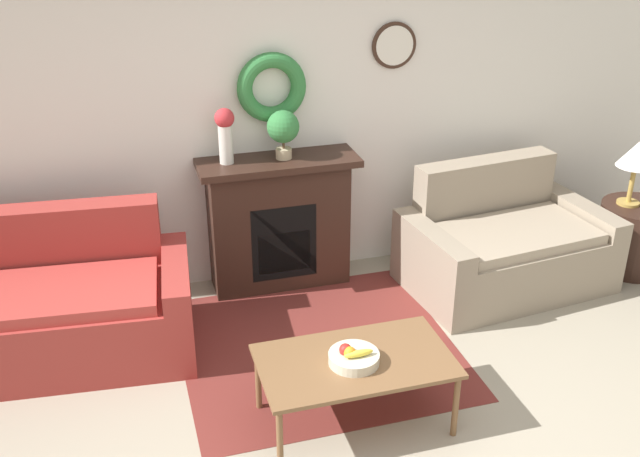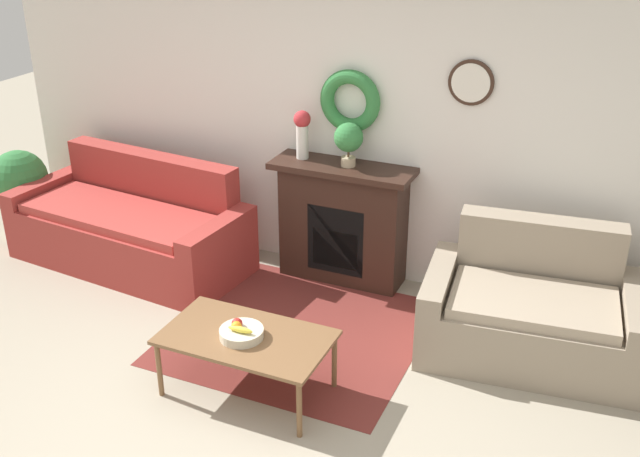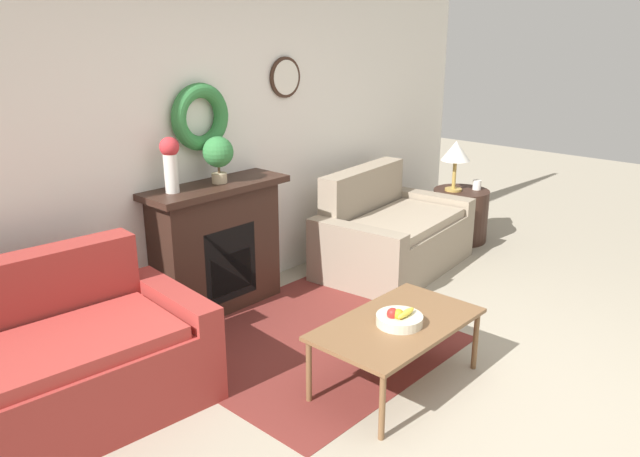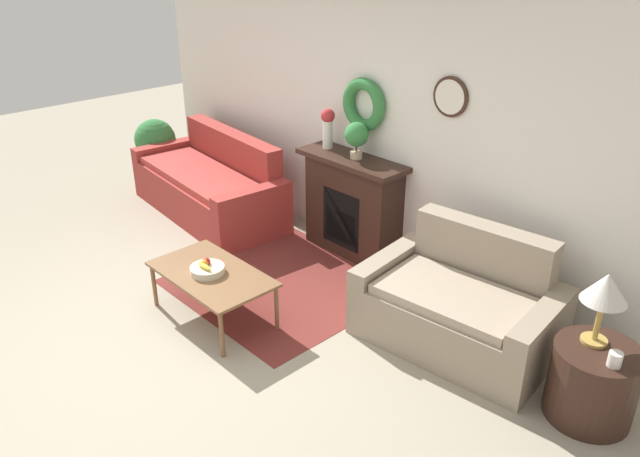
{
  "view_description": "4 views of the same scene",
  "coord_description": "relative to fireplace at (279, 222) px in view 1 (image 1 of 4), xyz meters",
  "views": [
    {
      "loc": [
        -1.23,
        -2.64,
        2.91
      ],
      "look_at": [
        -0.03,
        1.47,
        0.85
      ],
      "focal_mm": 42.0,
      "sensor_mm": 36.0,
      "label": 1
    },
    {
      "loc": [
        2.01,
        -2.92,
        3.1
      ],
      "look_at": [
        0.1,
        1.41,
        0.89
      ],
      "focal_mm": 42.0,
      "sensor_mm": 36.0,
      "label": 2
    },
    {
      "loc": [
        -2.95,
        -1.36,
        2.17
      ],
      "look_at": [
        -0.06,
        1.28,
        0.89
      ],
      "focal_mm": 35.0,
      "sensor_mm": 36.0,
      "label": 3
    },
    {
      "loc": [
        3.82,
        -1.81,
        3.01
      ],
      "look_at": [
        0.25,
        1.55,
        0.64
      ],
      "focal_mm": 35.0,
      "sensor_mm": 36.0,
      "label": 4
    }
  ],
  "objects": [
    {
      "name": "coffee_table",
      "position": [
        0.03,
        -1.71,
        -0.12
      ],
      "size": [
        1.09,
        0.63,
        0.43
      ],
      "color": "brown",
      "rests_on": "ground_plane"
    },
    {
      "name": "potted_plant_on_mantel",
      "position": [
        0.05,
        -0.01,
        0.73
      ],
      "size": [
        0.23,
        0.23,
        0.35
      ],
      "color": "tan",
      "rests_on": "fireplace"
    },
    {
      "name": "wall_back",
      "position": [
        0.1,
        0.21,
        0.84
      ],
      "size": [
        6.8,
        0.18,
        2.7
      ],
      "color": "white",
      "rests_on": "ground_plane"
    },
    {
      "name": "vase_on_mantel_left",
      "position": [
        -0.37,
        0.01,
        0.74
      ],
      "size": [
        0.14,
        0.14,
        0.4
      ],
      "color": "silver",
      "rests_on": "fireplace"
    },
    {
      "name": "couch_left",
      "position": [
        -1.8,
        -0.48,
        -0.19
      ],
      "size": [
        2.19,
        1.09,
        0.92
      ],
      "rotation": [
        0.0,
        0.0,
        -0.09
      ],
      "color": "#9E332D",
      "rests_on": "ground_plane"
    },
    {
      "name": "floor_rug",
      "position": [
        0.03,
        -0.94,
        -0.52
      ],
      "size": [
        1.8,
        1.73,
        0.01
      ],
      "color": "maroon",
      "rests_on": "ground_plane"
    },
    {
      "name": "fireplace",
      "position": [
        0.0,
        0.0,
        0.0
      ],
      "size": [
        1.17,
        0.41,
        1.03
      ],
      "color": "#331E16",
      "rests_on": "ground_plane"
    },
    {
      "name": "side_table_by_loveseat",
      "position": [
        2.77,
        -0.55,
        -0.25
      ],
      "size": [
        0.57,
        0.57,
        0.54
      ],
      "color": "#331E16",
      "rests_on": "ground_plane"
    },
    {
      "name": "loveseat_right",
      "position": [
        1.65,
        -0.48,
        -0.21
      ],
      "size": [
        1.59,
        1.08,
        0.91
      ],
      "rotation": [
        0.0,
        0.0,
        0.11
      ],
      "color": "gray",
      "rests_on": "ground_plane"
    },
    {
      "name": "table_lamp",
      "position": [
        2.7,
        -0.5,
        0.42
      ],
      "size": [
        0.29,
        0.29,
        0.52
      ],
      "color": "#B28E42",
      "rests_on": "side_table_by_loveseat"
    },
    {
      "name": "fruit_bowl",
      "position": [
        0.01,
        -1.74,
        -0.05
      ],
      "size": [
        0.29,
        0.29,
        0.12
      ],
      "color": "beige",
      "rests_on": "coffee_table"
    }
  ]
}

